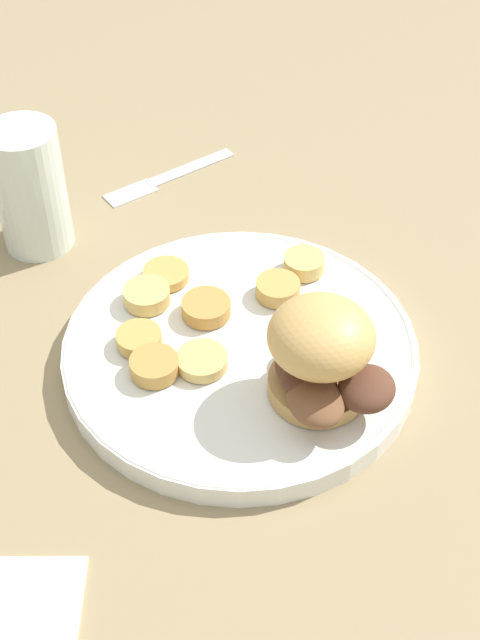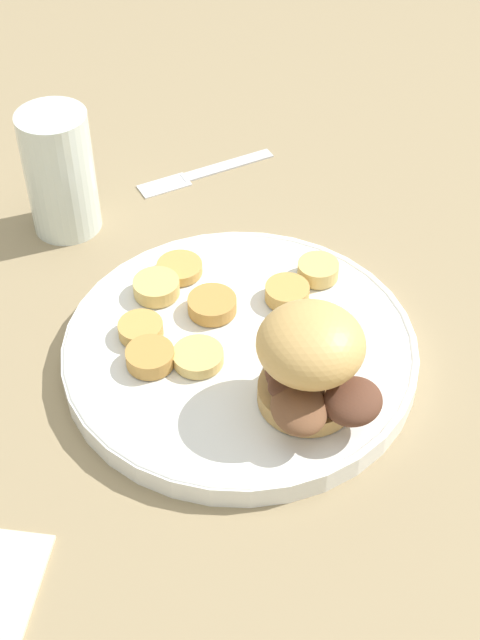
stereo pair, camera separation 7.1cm
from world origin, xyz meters
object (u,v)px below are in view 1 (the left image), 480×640
(sandwich, at_px, (321,358))
(fork, at_px, (171,176))
(drinking_glass, at_px, (30,189))
(dinner_plate, at_px, (240,350))

(sandwich, relative_size, fork, 0.79)
(sandwich, relative_size, drinking_glass, 0.96)
(sandwich, bearing_deg, fork, 11.79)
(dinner_plate, bearing_deg, sandwich, -144.13)
(dinner_plate, height_order, drinking_glass, drinking_glass)
(fork, bearing_deg, dinner_plate, -175.36)
(dinner_plate, relative_size, fork, 1.94)
(dinner_plate, height_order, fork, dinner_plate)
(fork, height_order, drinking_glass, drinking_glass)
(sandwich, distance_m, fork, 0.35)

